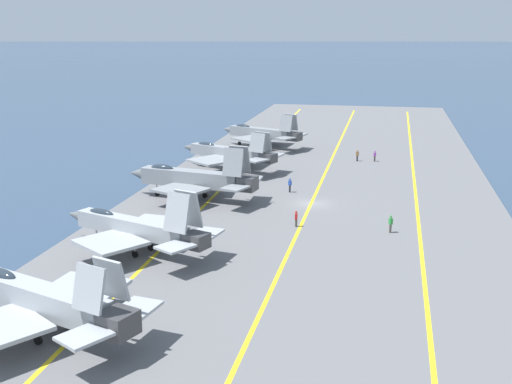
% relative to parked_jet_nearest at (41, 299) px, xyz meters
% --- Properties ---
extents(ground_plane, '(2000.00, 2000.00, 0.00)m').
position_rel_parked_jet_nearest_xyz_m(ground_plane, '(36.30, -13.58, -2.86)').
color(ground_plane, '#2D425B').
extents(carrier_deck, '(198.10, 43.79, 0.40)m').
position_rel_parked_jet_nearest_xyz_m(carrier_deck, '(36.30, -13.58, -2.66)').
color(carrier_deck, slate).
rests_on(carrier_deck, ground).
extents(deck_stripe_foul_line, '(178.28, 2.01, 0.01)m').
position_rel_parked_jet_nearest_xyz_m(deck_stripe_foul_line, '(36.30, -25.62, -2.46)').
color(deck_stripe_foul_line, yellow).
rests_on(deck_stripe_foul_line, carrier_deck).
extents(deck_stripe_centerline, '(178.29, 0.36, 0.01)m').
position_rel_parked_jet_nearest_xyz_m(deck_stripe_centerline, '(36.30, -13.58, -2.46)').
color(deck_stripe_centerline, yellow).
rests_on(deck_stripe_centerline, carrier_deck).
extents(deck_stripe_edge_line, '(178.27, 3.31, 0.01)m').
position_rel_parked_jet_nearest_xyz_m(deck_stripe_edge_line, '(36.30, -1.53, -2.46)').
color(deck_stripe_edge_line, yellow).
rests_on(deck_stripe_edge_line, carrier_deck).
extents(parked_jet_nearest, '(12.95, 16.40, 6.17)m').
position_rel_parked_jet_nearest_xyz_m(parked_jet_nearest, '(0.00, 0.00, 0.00)').
color(parked_jet_nearest, '#9EA3A8').
rests_on(parked_jet_nearest, carrier_deck).
extents(parked_jet_second, '(12.03, 16.57, 6.48)m').
position_rel_parked_jet_nearest_xyz_m(parked_jet_second, '(16.33, -0.07, -0.07)').
color(parked_jet_second, '#9EA3A8').
rests_on(parked_jet_second, carrier_deck).
extents(parked_jet_third, '(12.02, 16.77, 6.77)m').
position_rel_parked_jet_nearest_xyz_m(parked_jet_third, '(35.22, 0.44, 0.15)').
color(parked_jet_third, gray).
rests_on(parked_jet_third, carrier_deck).
extents(parked_jet_fourth, '(13.77, 16.26, 6.00)m').
position_rel_parked_jet_nearest_xyz_m(parked_jet_fourth, '(51.87, 0.12, 0.09)').
color(parked_jet_fourth, gray).
rests_on(parked_jet_fourth, carrier_deck).
extents(parked_jet_fifth, '(12.18, 15.71, 6.08)m').
position_rel_parked_jet_nearest_xyz_m(parked_jet_fifth, '(70.55, -0.98, 0.06)').
color(parked_jet_fifth, gray).
rests_on(parked_jet_fifth, carrier_deck).
extents(crew_blue_vest, '(0.41, 0.46, 1.82)m').
position_rel_parked_jet_nearest_xyz_m(crew_blue_vest, '(41.06, -10.33, -1.46)').
color(crew_blue_vest, '#232328').
rests_on(crew_blue_vest, carrier_deck).
extents(crew_purple_vest, '(0.45, 0.38, 1.69)m').
position_rel_parked_jet_nearest_xyz_m(crew_purple_vest, '(62.57, -20.19, -1.54)').
color(crew_purple_vest, '#383328').
rests_on(crew_purple_vest, carrier_deck).
extents(crew_brown_vest, '(0.38, 0.45, 1.74)m').
position_rel_parked_jet_nearest_xyz_m(crew_brown_vest, '(62.31, -17.54, -1.51)').
color(crew_brown_vest, '#232328').
rests_on(crew_brown_vest, carrier_deck).
extents(crew_green_vest, '(0.46, 0.43, 1.82)m').
position_rel_parked_jet_nearest_xyz_m(crew_green_vest, '(26.98, -22.65, -1.46)').
color(crew_green_vest, '#4C473D').
rests_on(crew_green_vest, carrier_deck).
extents(crew_red_vest, '(0.40, 0.30, 1.70)m').
position_rel_parked_jet_nearest_xyz_m(crew_red_vest, '(27.06, -13.14, -1.53)').
color(crew_red_vest, '#4C473D').
rests_on(crew_red_vest, carrier_deck).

